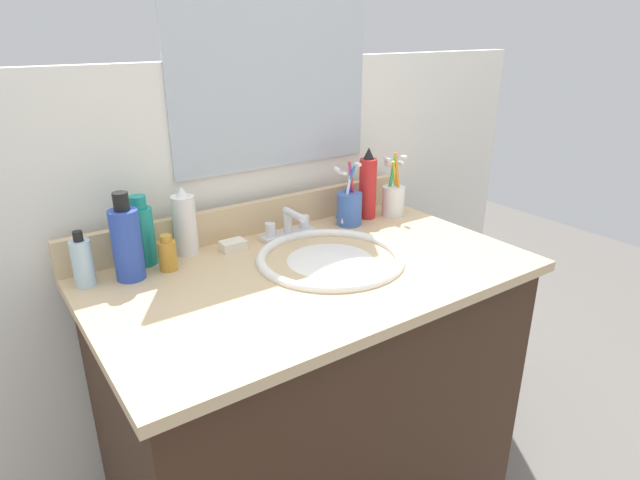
{
  "coord_description": "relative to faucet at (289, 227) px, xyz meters",
  "views": [
    {
      "loc": [
        -0.65,
        -0.96,
        1.38
      ],
      "look_at": [
        0.02,
        0.0,
        0.91
      ],
      "focal_mm": 30.16,
      "sensor_mm": 36.0,
      "label": 1
    }
  ],
  "objects": [
    {
      "name": "cup_blue_plastic",
      "position": [
        0.2,
        -0.02,
        0.02
      ],
      "size": [
        0.08,
        0.08,
        0.19
      ],
      "color": "#3F66B7",
      "rests_on": "countertop"
    },
    {
      "name": "vanity_cabinet",
      "position": [
        -0.06,
        -0.21,
        -0.46
      ],
      "size": [
        0.99,
        0.56,
        0.81
      ],
      "primitive_type": "cube",
      "color": "#382316",
      "rests_on": "ground_plane"
    },
    {
      "name": "backsplash",
      "position": [
        -0.06,
        0.08,
        0.02
      ],
      "size": [
        1.03,
        0.02,
        0.09
      ],
      "primitive_type": "cube",
      "color": "#D1B284",
      "rests_on": "countertop"
    },
    {
      "name": "sink_basin",
      "position": [
        0.0,
        -0.19,
        -0.06
      ],
      "size": [
        0.37,
        0.37,
        0.11
      ],
      "color": "white",
      "rests_on": "countertop"
    },
    {
      "name": "cup_white_ceramic",
      "position": [
        0.36,
        -0.02,
        0.02
      ],
      "size": [
        0.08,
        0.07,
        0.19
      ],
      "color": "white",
      "rests_on": "countertop"
    },
    {
      "name": "bottle_spray_red",
      "position": [
        0.28,
        0.0,
        0.07
      ],
      "size": [
        0.05,
        0.05,
        0.21
      ],
      "color": "red",
      "rests_on": "countertop"
    },
    {
      "name": "countertop",
      "position": [
        -0.06,
        -0.21,
        -0.04
      ],
      "size": [
        1.03,
        0.61,
        0.03
      ],
      "primitive_type": "cube",
      "color": "#D1B284",
      "rests_on": "vanity_cabinet"
    },
    {
      "name": "bottle_mouthwash_teal",
      "position": [
        -0.38,
        0.05,
        0.05
      ],
      "size": [
        0.06,
        0.06,
        0.17
      ],
      "color": "teal",
      "rests_on": "countertop"
    },
    {
      "name": "faucet",
      "position": [
        0.0,
        0.0,
        0.0
      ],
      "size": [
        0.16,
        0.1,
        0.08
      ],
      "color": "silver",
      "rests_on": "countertop"
    },
    {
      "name": "back_wall",
      "position": [
        -0.06,
        0.14,
        -0.22
      ],
      "size": [
        2.13,
        0.04,
        1.3
      ],
      "primitive_type": "cube",
      "color": "white",
      "rests_on": "ground_plane"
    },
    {
      "name": "soap_bar",
      "position": [
        -0.17,
        0.0,
        -0.02
      ],
      "size": [
        0.06,
        0.04,
        0.02
      ],
      "primitive_type": "cube",
      "color": "white",
      "rests_on": "countertop"
    },
    {
      "name": "bottle_shampoo_blue",
      "position": [
        -0.43,
        -0.02,
        0.06
      ],
      "size": [
        0.07,
        0.07,
        0.2
      ],
      "color": "#2D4CB2",
      "rests_on": "countertop"
    },
    {
      "name": "bottle_oil_amber",
      "position": [
        -0.35,
        -0.02,
        0.01
      ],
      "size": [
        0.04,
        0.04,
        0.09
      ],
      "color": "gold",
      "rests_on": "countertop"
    },
    {
      "name": "bottle_gel_clear",
      "position": [
        -0.53,
        0.01,
        0.03
      ],
      "size": [
        0.04,
        0.04,
        0.13
      ],
      "color": "silver",
      "rests_on": "countertop"
    },
    {
      "name": "mirror_panel",
      "position": [
        0.04,
        0.12,
        0.42
      ],
      "size": [
        0.6,
        0.01,
        0.56
      ],
      "primitive_type": "cube",
      "color": "#B2BCC6"
    },
    {
      "name": "bottle_lotion_white",
      "position": [
        -0.27,
        0.05,
        0.05
      ],
      "size": [
        0.06,
        0.06,
        0.18
      ],
      "color": "white",
      "rests_on": "countertop"
    }
  ]
}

